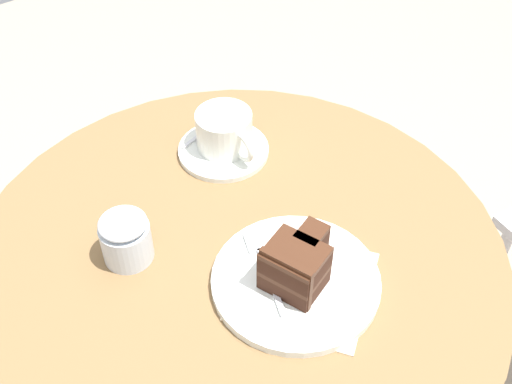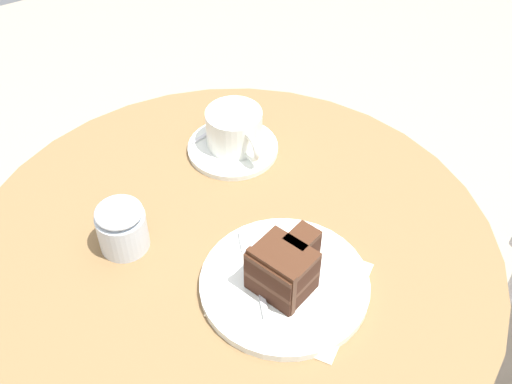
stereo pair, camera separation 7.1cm
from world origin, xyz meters
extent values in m
cylinder|color=brown|center=(0.00, 0.00, 0.68)|extent=(0.74, 0.74, 0.03)
cylinder|color=silver|center=(0.00, 0.00, 0.34)|extent=(0.07, 0.07, 0.64)
cylinder|color=silver|center=(-0.18, 0.10, 0.70)|extent=(0.14, 0.14, 0.01)
cylinder|color=silver|center=(-0.18, 0.11, 0.73)|extent=(0.09, 0.09, 0.06)
cylinder|color=beige|center=(-0.18, 0.11, 0.76)|extent=(0.08, 0.08, 0.00)
torus|color=silver|center=(-0.13, 0.11, 0.73)|extent=(0.05, 0.01, 0.05)
cube|color=silver|center=(-0.22, 0.09, 0.71)|extent=(0.03, 0.08, 0.00)
ellipsoid|color=silver|center=(-0.24, 0.14, 0.71)|extent=(0.02, 0.02, 0.00)
cylinder|color=silver|center=(0.09, 0.03, 0.70)|extent=(0.22, 0.22, 0.01)
cube|color=#381E14|center=(0.10, 0.02, 0.72)|extent=(0.09, 0.08, 0.03)
cube|color=#381E14|center=(0.08, 0.06, 0.72)|extent=(0.04, 0.05, 0.03)
cube|color=#422314|center=(0.10, 0.02, 0.74)|extent=(0.09, 0.08, 0.01)
cube|color=#422314|center=(0.08, 0.06, 0.74)|extent=(0.04, 0.05, 0.01)
cube|color=#381E14|center=(0.10, 0.02, 0.75)|extent=(0.09, 0.08, 0.03)
cube|color=#381E14|center=(0.08, 0.06, 0.75)|extent=(0.04, 0.05, 0.03)
cube|color=#422314|center=(0.10, 0.02, 0.77)|extent=(0.09, 0.08, 0.01)
cube|color=#422314|center=(0.08, 0.06, 0.77)|extent=(0.04, 0.05, 0.01)
cube|color=#422314|center=(0.11, 0.00, 0.74)|extent=(0.07, 0.03, 0.07)
cube|color=silver|center=(0.08, 0.00, 0.71)|extent=(0.11, 0.05, 0.00)
cube|color=silver|center=(0.01, 0.02, 0.71)|extent=(0.04, 0.03, 0.00)
cube|color=beige|center=(0.10, 0.04, 0.70)|extent=(0.23, 0.23, 0.00)
cube|color=beige|center=(0.09, 0.03, 0.70)|extent=(0.21, 0.21, 0.00)
cylinder|color=#BCBCC1|center=(0.09, 0.58, 0.22)|extent=(0.02, 0.02, 0.44)
cylinder|color=silver|center=(-0.08, -0.12, 0.72)|extent=(0.07, 0.07, 0.06)
ellipsoid|color=silver|center=(-0.08, -0.12, 0.76)|extent=(0.06, 0.06, 0.02)
camera|label=1|loc=(0.47, -0.31, 1.37)|focal=45.00mm
camera|label=2|loc=(0.51, -0.25, 1.37)|focal=45.00mm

